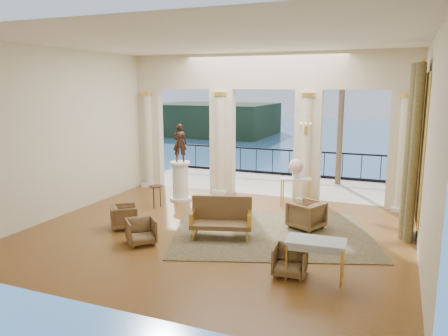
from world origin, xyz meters
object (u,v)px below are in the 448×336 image
at_px(console_table, 296,183).
at_px(side_table, 156,189).
at_px(pedestal, 180,182).
at_px(game_table, 316,244).
at_px(armchair_a, 141,230).
at_px(settee, 221,217).
at_px(armchair_c, 306,214).
at_px(armchair_d, 124,216).
at_px(statue, 180,143).
at_px(armchair_b, 290,259).

distance_m(console_table, side_table, 4.09).
bearing_deg(console_table, pedestal, 173.98).
distance_m(game_table, pedestal, 6.36).
distance_m(armchair_a, settee, 1.87).
relative_size(settee, console_table, 1.62).
bearing_deg(game_table, pedestal, 137.00).
height_order(armchair_c, game_table, armchair_c).
bearing_deg(console_table, armchair_d, -150.91).
xyz_separation_m(armchair_c, game_table, (0.73, -2.77, 0.28)).
bearing_deg(settee, game_table, -47.38).
bearing_deg(game_table, armchair_c, 101.30).
bearing_deg(armchair_c, side_table, -68.55).
distance_m(armchair_d, pedestal, 2.95).
distance_m(armchair_c, pedestal, 4.37).
height_order(armchair_d, console_table, console_table).
distance_m(armchair_c, settee, 2.19).
height_order(settee, pedestal, pedestal).
relative_size(armchair_a, side_table, 0.97).
bearing_deg(console_table, game_table, -89.37).
height_order(armchair_c, statue, statue).
height_order(game_table, side_table, game_table).
xyz_separation_m(armchair_a, statue, (-0.96, 3.73, 1.48)).
bearing_deg(armchair_d, settee, -121.54).
bearing_deg(statue, settee, 111.03).
bearing_deg(settee, console_table, 55.55).
relative_size(armchair_d, side_table, 1.00).
distance_m(settee, statue, 3.82).
bearing_deg(settee, armchair_c, 20.55).
relative_size(armchair_a, game_table, 0.57).
bearing_deg(game_table, settee, 146.23).
bearing_deg(console_table, statue, 173.98).
relative_size(armchair_a, armchair_d, 0.97).
bearing_deg(settee, statue, 116.05).
xyz_separation_m(armchair_a, armchair_c, (3.22, 2.45, 0.07)).
height_order(armchair_b, statue, statue).
distance_m(settee, console_table, 3.42).
xyz_separation_m(armchair_d, game_table, (4.95, -1.11, 0.34)).
height_order(armchair_b, pedestal, pedestal).
distance_m(armchair_d, side_table, 1.96).
relative_size(armchair_b, pedestal, 0.52).
height_order(armchair_d, pedestal, pedestal).
bearing_deg(armchair_c, statue, -82.11).
height_order(armchair_a, game_table, game_table).
relative_size(armchair_d, game_table, 0.58).
xyz_separation_m(armchair_d, pedestal, (0.05, 2.94, 0.26)).
distance_m(armchair_a, console_table, 5.05).
bearing_deg(pedestal, armchair_a, -75.63).
xyz_separation_m(armchair_b, settee, (-2.01, 1.49, 0.15)).
xyz_separation_m(armchair_c, armchair_d, (-4.22, -1.66, -0.06)).
distance_m(armchair_a, armchair_c, 4.05).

